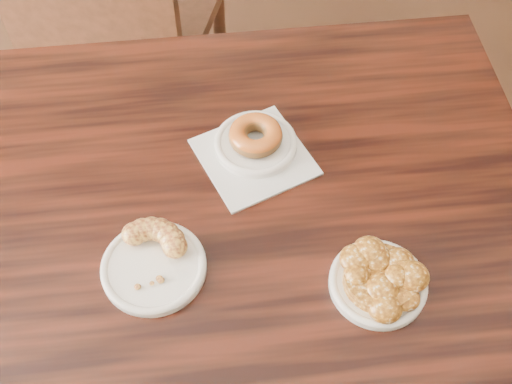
{
  "coord_description": "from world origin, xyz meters",
  "views": [
    {
      "loc": [
        -0.02,
        -0.21,
        1.61
      ],
      "look_at": [
        -0.01,
        0.36,
        0.8
      ],
      "focal_mm": 45.0,
      "sensor_mm": 36.0,
      "label": 1
    }
  ],
  "objects_px": {
    "cafe_table": "(255,339)",
    "glazed_donut": "(256,135)",
    "apple_fritter": "(380,276)",
    "chair_far": "(129,15)",
    "cruller_fragment": "(152,260)"
  },
  "relations": [
    {
      "from": "cafe_table",
      "to": "chair_far",
      "type": "xyz_separation_m",
      "value": [
        -0.34,
        0.91,
        0.08
      ]
    },
    {
      "from": "glazed_donut",
      "to": "cruller_fragment",
      "type": "height_order",
      "value": "glazed_donut"
    },
    {
      "from": "cafe_table",
      "to": "apple_fritter",
      "type": "height_order",
      "value": "apple_fritter"
    },
    {
      "from": "chair_far",
      "to": "apple_fritter",
      "type": "relative_size",
      "value": 5.94
    },
    {
      "from": "chair_far",
      "to": "cruller_fragment",
      "type": "distance_m",
      "value": 1.02
    },
    {
      "from": "apple_fritter",
      "to": "cruller_fragment",
      "type": "relative_size",
      "value": 1.2
    },
    {
      "from": "apple_fritter",
      "to": "cruller_fragment",
      "type": "bearing_deg",
      "value": 174.57
    },
    {
      "from": "chair_far",
      "to": "cruller_fragment",
      "type": "xyz_separation_m",
      "value": [
        0.18,
        -0.95,
        0.33
      ]
    },
    {
      "from": "cafe_table",
      "to": "glazed_donut",
      "type": "distance_m",
      "value": 0.45
    },
    {
      "from": "chair_far",
      "to": "cruller_fragment",
      "type": "relative_size",
      "value": 7.12
    },
    {
      "from": "chair_far",
      "to": "cruller_fragment",
      "type": "bearing_deg",
      "value": 115.11
    },
    {
      "from": "cafe_table",
      "to": "glazed_donut",
      "type": "xyz_separation_m",
      "value": [
        0.0,
        0.2,
        0.41
      ]
    },
    {
      "from": "cafe_table",
      "to": "cruller_fragment",
      "type": "bearing_deg",
      "value": -171.74
    },
    {
      "from": "glazed_donut",
      "to": "apple_fritter",
      "type": "bearing_deg",
      "value": -56.32
    },
    {
      "from": "cafe_table",
      "to": "cruller_fragment",
      "type": "xyz_separation_m",
      "value": [
        -0.15,
        -0.04,
        0.4
      ]
    }
  ]
}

